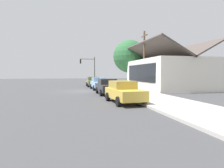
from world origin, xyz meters
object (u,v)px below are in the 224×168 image
car_skyblue (99,83)px  shade_tree (130,56)px  car_mustard (124,92)px  car_charcoal (108,86)px  traffic_light_main (89,66)px  car_olive (93,81)px  fire_hydrant_red (111,86)px  utility_pole_wooden (144,59)px

car_skyblue → shade_tree: size_ratio=0.60×
car_mustard → car_skyblue: bearing=176.4°
car_charcoal → traffic_light_main: (-16.78, -0.12, 2.68)m
car_olive → fire_hydrant_red: 6.79m
car_mustard → traffic_light_main: traffic_light_main is taller
traffic_light_main → car_olive: bearing=2.1°
car_skyblue → car_charcoal: size_ratio=1.09×
utility_pole_wooden → car_mustard: bearing=-29.5°
car_charcoal → utility_pole_wooden: (-3.88, 5.54, 3.11)m
shade_tree → car_olive: bearing=-89.1°
car_skyblue → traffic_light_main: (-10.58, -0.19, 2.68)m
car_skyblue → car_charcoal: bearing=-1.2°
car_skyblue → traffic_light_main: size_ratio=0.91×
car_skyblue → car_charcoal: same height
car_olive → car_charcoal: 12.26m
car_charcoal → fire_hydrant_red: (-5.64, 1.54, -0.32)m
car_mustard → traffic_light_main: bearing=177.0°
shade_tree → traffic_light_main: shade_tree is taller
car_olive → utility_pole_wooden: bearing=34.4°
car_mustard → utility_pole_wooden: 11.66m
car_charcoal → utility_pole_wooden: 7.45m
car_olive → car_mustard: (18.16, -0.04, -0.00)m
car_skyblue → car_charcoal: 6.20m
car_charcoal → utility_pole_wooden: bearing=125.3°
car_skyblue → traffic_light_main: 10.91m
traffic_light_main → fire_hydrant_red: (11.14, 1.66, -2.99)m
fire_hydrant_red → shade_tree: bearing=144.4°
car_olive → traffic_light_main: (-4.52, -0.17, 2.68)m
car_charcoal → car_mustard: 5.90m
car_olive → shade_tree: bearing=92.0°
car_charcoal → car_mustard: (5.90, 0.01, -0.00)m
car_mustard → utility_pole_wooden: size_ratio=0.59×
fire_hydrant_red → car_mustard: bearing=-7.6°
car_skyblue → fire_hydrant_red: 1.61m
fire_hydrant_red → traffic_light_main: bearing=-171.5°
car_charcoal → fire_hydrant_red: 5.85m
traffic_light_main → utility_pole_wooden: (12.90, 5.66, 0.44)m
car_olive → car_charcoal: bearing=0.9°
fire_hydrant_red → utility_pole_wooden: bearing=66.3°
shade_tree → car_charcoal: bearing=-27.2°
traffic_light_main → fire_hydrant_red: traffic_light_main is taller
car_charcoal → traffic_light_main: size_ratio=0.84×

